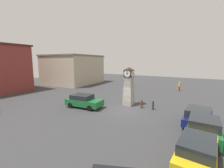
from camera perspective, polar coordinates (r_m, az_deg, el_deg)
The scene contains 10 objects.
ground_plane at distance 17.25m, azimuth 4.84°, elevation -9.83°, with size 82.65×82.65×0.00m, color #38383A.
clock_tower at distance 18.70m, azimuth 6.39°, elevation -1.36°, with size 1.38×1.35×4.74m.
bollard_near_tower at distance 18.07m, azimuth 11.18°, elevation -7.37°, with size 0.23×0.23×1.03m.
bollard_mid_row at distance 17.81m, azimuth 15.35°, elevation -7.76°, with size 0.23×0.23×1.03m.
car_navy_sedan at distance 9.67m, azimuth 29.71°, elevation -21.26°, with size 4.43×2.06×1.57m.
car_near_tower at distance 12.72m, azimuth 31.51°, elevation -14.06°, with size 3.93×2.13×1.61m.
car_by_building at distance 15.12m, azimuth 29.99°, elevation -10.59°, with size 4.39×2.27×1.52m.
car_far_lot at distance 18.30m, azimuth -10.70°, elevation -6.31°, with size 2.51×4.54×1.53m.
pedestrian_near_bench at distance 30.36m, azimuth 24.33°, elevation -0.57°, with size 0.46×0.37×1.77m.
storefront_low_left at distance 38.86m, azimuth -14.39°, elevation 5.44°, with size 13.29×11.94×6.98m.
Camera 1 is at (-14.57, -7.47, 5.43)m, focal length 24.00 mm.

